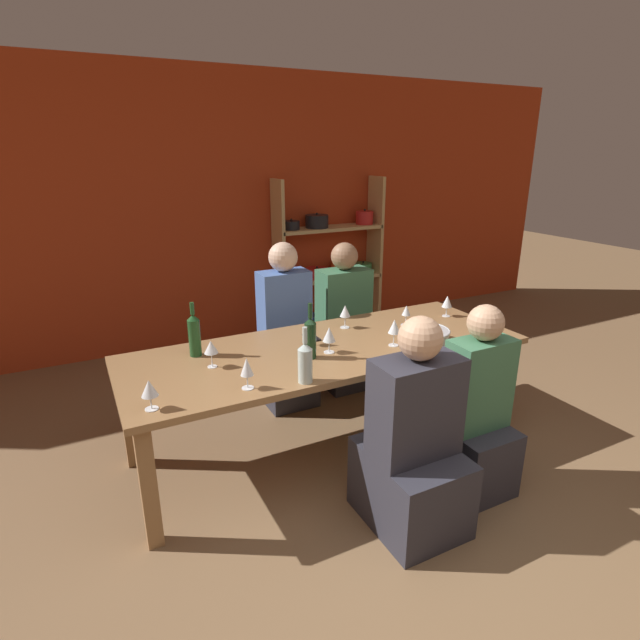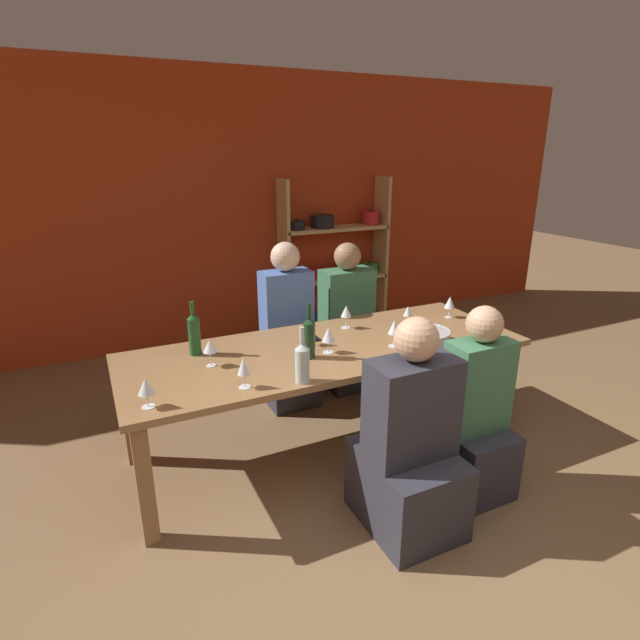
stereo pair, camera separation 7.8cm
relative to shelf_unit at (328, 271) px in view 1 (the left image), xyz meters
The scene contains 22 objects.
ground_plane 3.87m from the shelf_unit, 108.01° to the right, with size 18.00×18.00×0.00m, color brown.
wall_back_red 1.39m from the shelf_unit, behind, with size 8.80×0.06×2.70m.
shelf_unit is the anchor object (origin of this frame).
dining_table 2.48m from the shelf_unit, 118.03° to the right, with size 2.57×0.94×0.74m.
mixing_bowl 2.48m from the shelf_unit, 103.10° to the right, with size 0.32×0.32×0.09m.
wine_bottle_green 2.77m from the shelf_unit, 134.96° to the right, with size 0.07×0.07×0.34m.
wine_bottle_dark 3.01m from the shelf_unit, 120.25° to the right, with size 0.08×0.08×0.32m.
wine_bottle_amber 2.68m from the shelf_unit, 120.18° to the right, with size 0.07×0.07×0.35m.
wine_glass_empty_a 2.07m from the shelf_unit, 92.05° to the right, with size 0.08×0.08×0.16m.
wine_glass_white_a 2.13m from the shelf_unit, 114.66° to the right, with size 0.07×0.07×0.17m.
wine_glass_red_a 3.12m from the shelf_unit, 125.73° to the right, with size 0.07×0.07×0.17m.
wine_glass_empty_b 2.15m from the shelf_unit, 102.75° to the right, with size 0.07×0.07×0.15m.
wine_glass_red_b 2.59m from the shelf_unit, 117.74° to the right, with size 0.08×0.08×0.17m.
wine_glass_white_b 2.90m from the shelf_unit, 131.35° to the right, with size 0.08×0.08×0.16m.
wine_glass_empty_c 2.50m from the shelf_unit, 108.14° to the right, with size 0.08×0.08×0.18m.
wine_glass_white_c 3.43m from the shelf_unit, 132.41° to the right, with size 0.08×0.08×0.16m.
wine_glass_red_c 2.47m from the shelf_unit, 120.56° to the right, with size 0.07×0.07×0.16m.
cell_phone 2.33m from the shelf_unit, 120.61° to the right, with size 0.07×0.15×0.01m.
person_near_a 3.23m from the shelf_unit, 109.94° to the right, with size 0.45×0.57×1.18m.
person_far_a 1.46m from the shelf_unit, 112.66° to the right, with size 0.43×0.54×1.23m.
person_near_b 3.01m from the shelf_unit, 101.29° to the right, with size 0.37×0.46×1.14m.
person_far_b 1.84m from the shelf_unit, 128.52° to the right, with size 0.38×0.48×1.29m.
Camera 1 is at (-1.38, -1.19, 1.93)m, focal length 28.00 mm.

